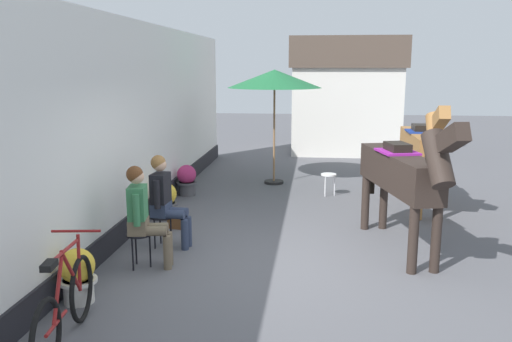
{
  "coord_description": "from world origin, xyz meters",
  "views": [
    {
      "loc": [
        0.52,
        -6.92,
        2.67
      ],
      "look_at": [
        -0.4,
        1.2,
        1.05
      ],
      "focal_mm": 37.45,
      "sensor_mm": 36.0,
      "label": 1
    }
  ],
  "objects_px": {
    "cafe_parasol": "(275,79)",
    "flower_planter_inner_far": "(165,200)",
    "saddled_horse_far": "(422,148)",
    "seated_visitor_far": "(165,196)",
    "saddled_horse_near": "(402,173)",
    "seated_visitor_near": "(143,212)",
    "leaning_bicycle": "(65,307)",
    "flower_planter_nearest": "(78,275)",
    "satchel_bag": "(176,223)",
    "spare_stool_white": "(329,177)",
    "flower_planter_farthest": "(187,179)"
  },
  "relations": [
    {
      "from": "seated_visitor_far",
      "to": "flower_planter_nearest",
      "type": "relative_size",
      "value": 2.17
    },
    {
      "from": "flower_planter_nearest",
      "to": "flower_planter_inner_far",
      "type": "distance_m",
      "value": 3.46
    },
    {
      "from": "seated_visitor_near",
      "to": "flower_planter_farthest",
      "type": "distance_m",
      "value": 4.1
    },
    {
      "from": "spare_stool_white",
      "to": "flower_planter_nearest",
      "type": "bearing_deg",
      "value": -118.2
    },
    {
      "from": "flower_planter_inner_far",
      "to": "spare_stool_white",
      "type": "bearing_deg",
      "value": 34.93
    },
    {
      "from": "saddled_horse_far",
      "to": "cafe_parasol",
      "type": "relative_size",
      "value": 1.16
    },
    {
      "from": "saddled_horse_near",
      "to": "leaning_bicycle",
      "type": "xyz_separation_m",
      "value": [
        -3.59,
        -3.11,
        -0.76
      ]
    },
    {
      "from": "flower_planter_farthest",
      "to": "cafe_parasol",
      "type": "distance_m",
      "value": 2.97
    },
    {
      "from": "spare_stool_white",
      "to": "cafe_parasol",
      "type": "bearing_deg",
      "value": 139.62
    },
    {
      "from": "saddled_horse_near",
      "to": "flower_planter_farthest",
      "type": "distance_m",
      "value": 4.99
    },
    {
      "from": "flower_planter_nearest",
      "to": "cafe_parasol",
      "type": "height_order",
      "value": "cafe_parasol"
    },
    {
      "from": "seated_visitor_near",
      "to": "seated_visitor_far",
      "type": "distance_m",
      "value": 0.84
    },
    {
      "from": "seated_visitor_far",
      "to": "satchel_bag",
      "type": "height_order",
      "value": "seated_visitor_far"
    },
    {
      "from": "saddled_horse_near",
      "to": "flower_planter_inner_far",
      "type": "relative_size",
      "value": 4.61
    },
    {
      "from": "seated_visitor_near",
      "to": "satchel_bag",
      "type": "distance_m",
      "value": 1.88
    },
    {
      "from": "seated_visitor_near",
      "to": "flower_planter_inner_far",
      "type": "relative_size",
      "value": 2.17
    },
    {
      "from": "flower_planter_nearest",
      "to": "satchel_bag",
      "type": "height_order",
      "value": "flower_planter_nearest"
    },
    {
      "from": "saddled_horse_near",
      "to": "leaning_bicycle",
      "type": "height_order",
      "value": "saddled_horse_near"
    },
    {
      "from": "flower_planter_farthest",
      "to": "spare_stool_white",
      "type": "xyz_separation_m",
      "value": [
        2.94,
        0.3,
        0.07
      ]
    },
    {
      "from": "seated_visitor_far",
      "to": "flower_planter_farthest",
      "type": "relative_size",
      "value": 2.17
    },
    {
      "from": "flower_planter_inner_far",
      "to": "satchel_bag",
      "type": "bearing_deg",
      "value": -59.36
    },
    {
      "from": "cafe_parasol",
      "to": "flower_planter_inner_far",
      "type": "bearing_deg",
      "value": -118.74
    },
    {
      "from": "leaning_bicycle",
      "to": "spare_stool_white",
      "type": "distance_m",
      "value": 6.93
    },
    {
      "from": "satchel_bag",
      "to": "flower_planter_nearest",
      "type": "bearing_deg",
      "value": -84.95
    },
    {
      "from": "saddled_horse_near",
      "to": "flower_planter_inner_far",
      "type": "distance_m",
      "value": 4.15
    },
    {
      "from": "seated_visitor_near",
      "to": "saddled_horse_far",
      "type": "xyz_separation_m",
      "value": [
        4.23,
        3.59,
        0.38
      ]
    },
    {
      "from": "seated_visitor_far",
      "to": "flower_planter_farthest",
      "type": "xyz_separation_m",
      "value": [
        -0.47,
        3.21,
        -0.44
      ]
    },
    {
      "from": "saddled_horse_far",
      "to": "spare_stool_white",
      "type": "distance_m",
      "value": 2.01
    },
    {
      "from": "saddled_horse_near",
      "to": "flower_planter_farthest",
      "type": "xyz_separation_m",
      "value": [
        -3.9,
        3.01,
        -0.82
      ]
    },
    {
      "from": "satchel_bag",
      "to": "spare_stool_white",
      "type": "bearing_deg",
      "value": 57.92
    },
    {
      "from": "seated_visitor_near",
      "to": "flower_planter_inner_far",
      "type": "height_order",
      "value": "seated_visitor_near"
    },
    {
      "from": "flower_planter_farthest",
      "to": "flower_planter_inner_far",
      "type": "bearing_deg",
      "value": -88.74
    },
    {
      "from": "spare_stool_white",
      "to": "satchel_bag",
      "type": "bearing_deg",
      "value": -134.59
    },
    {
      "from": "flower_planter_inner_far",
      "to": "cafe_parasol",
      "type": "distance_m",
      "value": 4.04
    },
    {
      "from": "saddled_horse_far",
      "to": "flower_planter_farthest",
      "type": "xyz_separation_m",
      "value": [
        -4.64,
        0.47,
        -0.82
      ]
    },
    {
      "from": "saddled_horse_far",
      "to": "leaning_bicycle",
      "type": "bearing_deg",
      "value": -127.5
    },
    {
      "from": "saddled_horse_far",
      "to": "cafe_parasol",
      "type": "xyz_separation_m",
      "value": [
        -2.92,
        1.8,
        1.2
      ]
    },
    {
      "from": "seated_visitor_near",
      "to": "leaning_bicycle",
      "type": "xyz_separation_m",
      "value": [
        -0.1,
        -2.06,
        -0.38
      ]
    },
    {
      "from": "seated_visitor_near",
      "to": "seated_visitor_far",
      "type": "height_order",
      "value": "same"
    },
    {
      "from": "saddled_horse_far",
      "to": "satchel_bag",
      "type": "distance_m",
      "value": 4.76
    },
    {
      "from": "saddled_horse_near",
      "to": "seated_visitor_far",
      "type": "bearing_deg",
      "value": -176.57
    },
    {
      "from": "saddled_horse_near",
      "to": "seated_visitor_near",
      "type": "bearing_deg",
      "value": -163.29
    },
    {
      "from": "saddled_horse_far",
      "to": "seated_visitor_far",
      "type": "bearing_deg",
      "value": -146.66
    },
    {
      "from": "flower_planter_nearest",
      "to": "saddled_horse_near",
      "type": "bearing_deg",
      "value": 29.23
    },
    {
      "from": "saddled_horse_far",
      "to": "flower_planter_farthest",
      "type": "relative_size",
      "value": 4.68
    },
    {
      "from": "seated_visitor_far",
      "to": "cafe_parasol",
      "type": "relative_size",
      "value": 0.54
    },
    {
      "from": "saddled_horse_near",
      "to": "leaning_bicycle",
      "type": "bearing_deg",
      "value": -139.12
    },
    {
      "from": "leaning_bicycle",
      "to": "cafe_parasol",
      "type": "height_order",
      "value": "cafe_parasol"
    },
    {
      "from": "flower_planter_inner_far",
      "to": "satchel_bag",
      "type": "relative_size",
      "value": 2.29
    },
    {
      "from": "seated_visitor_near",
      "to": "saddled_horse_near",
      "type": "bearing_deg",
      "value": 16.71
    }
  ]
}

